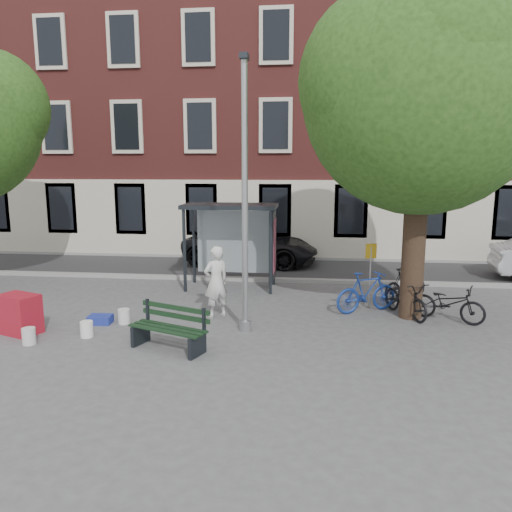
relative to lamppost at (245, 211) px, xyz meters
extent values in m
plane|color=#4C4C4F|center=(0.00, 0.00, -2.78)|extent=(90.00, 90.00, 0.00)
cube|color=#28282B|center=(0.00, 7.00, -2.78)|extent=(40.00, 4.00, 0.01)
cube|color=gray|center=(0.00, 5.00, -2.72)|extent=(40.00, 0.25, 0.12)
cube|color=gray|center=(0.00, 9.00, -2.72)|extent=(40.00, 0.25, 0.12)
cube|color=brown|center=(0.00, 13.00, 4.22)|extent=(30.00, 8.00, 14.00)
cylinder|color=#9EA0A3|center=(0.00, 0.00, 0.22)|extent=(0.14, 0.14, 6.00)
cylinder|color=#9EA0A3|center=(0.00, 0.00, -2.66)|extent=(0.28, 0.28, 0.24)
cube|color=#1E2328|center=(0.00, 0.00, 3.27)|extent=(0.18, 0.35, 0.12)
cylinder|color=black|center=(4.00, 1.50, -1.08)|extent=(0.56, 0.56, 3.40)
sphere|color=#214314|center=(4.00, 1.50, 2.62)|extent=(5.60, 5.60, 5.60)
sphere|color=#214314|center=(4.90, 1.90, 3.12)|extent=(3.92, 3.92, 3.92)
sphere|color=#214314|center=(3.20, 1.20, 2.92)|extent=(4.20, 4.20, 4.20)
sphere|color=#214314|center=(4.20, 0.60, 3.22)|extent=(3.64, 3.64, 3.64)
cube|color=#1E2328|center=(-2.30, 3.40, -1.53)|extent=(0.08, 0.08, 2.50)
cube|color=#1E2328|center=(0.30, 3.40, -1.53)|extent=(0.08, 0.08, 2.50)
cube|color=#1E2328|center=(-2.30, 4.60, -1.53)|extent=(0.08, 0.08, 2.50)
cube|color=#1E2328|center=(0.30, 4.60, -1.53)|extent=(0.08, 0.08, 2.50)
cube|color=#1E2328|center=(-1.00, 4.00, -0.22)|extent=(2.85, 1.45, 0.12)
cube|color=#8C999E|center=(-1.00, 4.60, -1.41)|extent=(2.34, 0.04, 2.00)
cube|color=#1E2328|center=(0.30, 4.00, -1.41)|extent=(0.12, 1.14, 2.12)
cube|color=#D84C19|center=(0.37, 4.00, -1.41)|extent=(0.02, 0.90, 1.62)
imported|color=silver|center=(-0.87, 1.00, -1.88)|extent=(0.79, 0.75, 1.81)
cube|color=#1E2328|center=(-2.12, -1.12, -2.56)|extent=(0.27, 0.53, 0.44)
cube|color=#1E2328|center=(-0.75, -1.67, -2.56)|extent=(0.27, 0.53, 0.44)
cube|color=black|center=(-1.50, -1.56, -2.32)|extent=(1.64, 0.75, 0.04)
cube|color=black|center=(-1.43, -1.39, -2.32)|extent=(1.64, 0.75, 0.04)
cube|color=black|center=(-1.37, -1.23, -2.32)|extent=(1.64, 0.75, 0.04)
cube|color=black|center=(-1.33, -1.14, -2.12)|extent=(1.62, 0.69, 0.10)
cube|color=black|center=(-1.33, -1.14, -1.95)|extent=(1.62, 0.69, 0.10)
imported|color=black|center=(4.86, 1.28, -2.32)|extent=(1.84, 1.39, 0.93)
imported|color=navy|center=(2.94, 1.84, -2.25)|extent=(1.82, 1.30, 1.08)
imported|color=black|center=(3.89, 1.58, -2.32)|extent=(1.29, 1.86, 0.93)
imported|color=black|center=(4.12, 2.97, -2.29)|extent=(1.58, 1.39, 0.99)
imported|color=black|center=(-0.85, 7.86, -2.07)|extent=(5.33, 2.82, 1.43)
cube|color=maroon|center=(-5.11, -0.75, -2.33)|extent=(1.05, 0.88, 0.90)
cube|color=navy|center=(-3.58, 0.13, -2.68)|extent=(0.57, 0.43, 0.20)
cylinder|color=silver|center=(-4.50, -1.41, -2.60)|extent=(0.29, 0.29, 0.36)
cylinder|color=white|center=(-3.47, -0.83, -2.60)|extent=(0.35, 0.35, 0.36)
cylinder|color=silver|center=(-3.00, 0.19, -2.60)|extent=(0.33, 0.33, 0.36)
cylinder|color=#9EA0A3|center=(3.06, 2.28, -1.94)|extent=(0.04, 0.04, 1.69)
cube|color=gold|center=(3.06, 2.28, -1.24)|extent=(0.30, 0.11, 0.39)
camera|label=1|loc=(1.50, -11.00, 1.02)|focal=35.00mm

